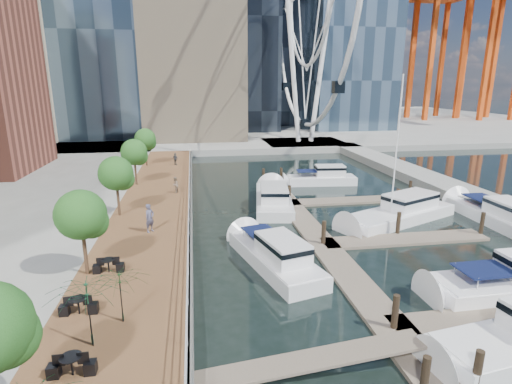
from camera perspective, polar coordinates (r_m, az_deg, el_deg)
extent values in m
plane|color=black|center=(20.47, 8.53, -16.68)|extent=(520.00, 520.00, 0.00)
cube|color=brown|center=(33.33, -14.47, -3.30)|extent=(6.00, 60.00, 1.00)
cube|color=#595954|center=(33.16, -9.30, -3.11)|extent=(0.25, 60.00, 1.00)
cube|color=gray|center=(119.11, -6.35, 10.02)|extent=(200.00, 114.00, 1.00)
cube|color=gray|center=(45.75, 25.30, 0.67)|extent=(4.00, 60.00, 1.00)
cube|color=gray|center=(72.01, 6.94, 6.77)|extent=(14.00, 12.00, 1.00)
cube|color=#6D6051|center=(29.84, 8.36, -5.96)|extent=(2.00, 32.00, 0.20)
cube|color=#6D6051|center=(23.15, 32.77, -14.84)|extent=(12.00, 2.00, 0.20)
cube|color=#6D6051|center=(30.44, 20.42, -6.35)|extent=(12.00, 2.00, 0.20)
cube|color=#6D6051|center=(38.96, 13.36, -1.19)|extent=(12.00, 2.00, 0.20)
cylinder|color=white|center=(70.71, 5.25, 17.63)|extent=(0.80, 0.80, 26.00)
cylinder|color=white|center=(72.08, 9.30, 17.46)|extent=(0.80, 0.80, 26.00)
cylinder|color=#3F2B1C|center=(22.99, -23.21, -7.97)|extent=(0.20, 0.20, 2.40)
sphere|color=#265B1E|center=(22.30, -23.76, -2.98)|extent=(2.60, 2.60, 2.60)
cylinder|color=#3F2B1C|center=(32.24, -19.07, -1.12)|extent=(0.20, 0.20, 2.40)
sphere|color=#265B1E|center=(31.75, -19.39, 2.53)|extent=(2.60, 2.60, 2.60)
cylinder|color=#3F2B1C|center=(41.84, -16.81, 2.65)|extent=(0.20, 0.20, 2.40)
sphere|color=#265B1E|center=(41.46, -17.03, 5.48)|extent=(2.60, 2.60, 2.60)
cylinder|color=#3F2B1C|center=(51.59, -15.40, 4.99)|extent=(0.20, 0.20, 2.40)
sphere|color=#265B1E|center=(51.28, -15.56, 7.30)|extent=(2.60, 2.60, 2.60)
imported|color=#494961|center=(28.05, -14.95, -3.62)|extent=(0.83, 0.85, 1.97)
imported|color=gray|center=(37.77, -11.50, 1.01)|extent=(0.75, 0.86, 1.50)
imported|color=#393F47|center=(51.18, -11.44, 4.65)|extent=(0.91, 0.84, 1.50)
imported|color=#0E3314|center=(18.11, -18.72, -14.03)|extent=(2.71, 2.75, 2.30)
imported|color=#103D25|center=(16.89, -22.69, -15.79)|extent=(3.78, 3.81, 2.75)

